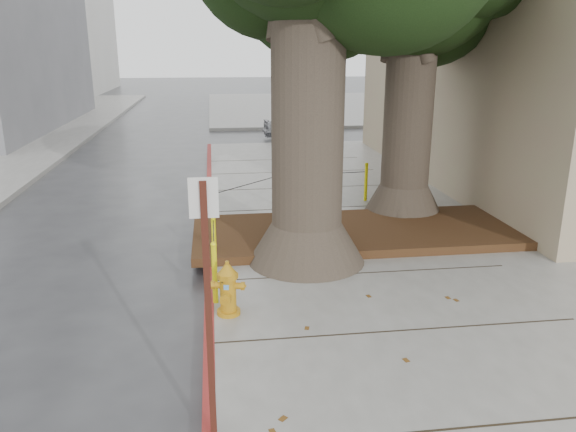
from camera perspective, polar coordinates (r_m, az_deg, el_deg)
name	(u,v)px	position (r m, az deg, el deg)	size (l,w,h in m)	color
ground	(362,343)	(7.66, 7.53, -12.71)	(140.00, 140.00, 0.00)	#28282B
sidewalk_far	(333,106)	(37.44, 4.56, 11.06)	(16.00, 20.00, 0.15)	slate
curb_red	(209,274)	(9.65, -8.00, -5.81)	(0.14, 26.00, 0.16)	maroon
planter_bed	(356,232)	(11.24, 6.91, -1.61)	(6.40, 2.60, 0.16)	black
building_far_white	(20,0)	(53.73, -25.53, 19.22)	(12.00, 18.00, 15.00)	silver
building_side_white	(516,34)	(37.02, 22.16, 16.74)	(10.00, 10.00, 9.00)	silver
building_side_grey	(555,14)	(45.28, 25.47, 18.06)	(12.00, 14.00, 12.00)	slate
bollard_ring	(265,208)	(11.27, -2.36, 0.85)	(3.79, 5.39, 0.95)	yellow
fire_hydrant	(228,289)	(7.90, -6.13, -7.36)	(0.42, 0.40, 0.79)	#C68714
signpost	(208,299)	(5.11, -8.13, -8.31)	(0.25, 0.06, 2.56)	#471911
car_silver	(303,125)	(24.29, 1.52, 9.24)	(1.36, 3.39, 1.16)	#97989C
car_red	(509,114)	(29.56, 21.56, 9.60)	(1.41, 4.03, 1.33)	maroon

